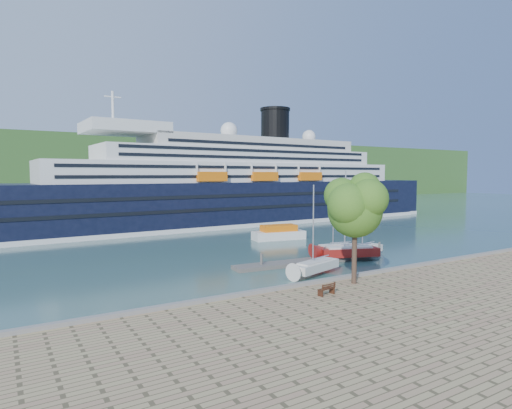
{
  "coord_description": "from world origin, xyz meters",
  "views": [
    {
      "loc": [
        -32.6,
        -28.58,
        10.38
      ],
      "look_at": [
        2.82,
        30.0,
        5.59
      ],
      "focal_mm": 30.0,
      "sensor_mm": 36.0,
      "label": 1
    }
  ],
  "objects": [
    {
      "name": "ground",
      "position": [
        0.0,
        0.0,
        0.0
      ],
      "size": [
        400.0,
        400.0,
        0.0
      ],
      "primitive_type": "plane",
      "color": "#2E524D",
      "rests_on": "ground"
    },
    {
      "name": "far_hillside",
      "position": [
        0.0,
        145.0,
        12.0
      ],
      "size": [
        400.0,
        50.0,
        24.0
      ],
      "primitive_type": "cube",
      "color": "#315F26",
      "rests_on": "ground"
    },
    {
      "name": "quay_coping",
      "position": [
        0.0,
        -0.2,
        1.15
      ],
      "size": [
        220.0,
        0.5,
        0.3
      ],
      "primitive_type": "cube",
      "color": "slate",
      "rests_on": "promenade"
    },
    {
      "name": "cruise_ship",
      "position": [
        8.98,
        51.05,
        12.61
      ],
      "size": [
        112.81,
        20.54,
        25.21
      ],
      "primitive_type": null,
      "rotation": [
        0.0,
        0.0,
        0.04
      ],
      "color": "black",
      "rests_on": "ground"
    },
    {
      "name": "park_bench",
      "position": [
        -10.94,
        -3.36,
        1.51
      ],
      "size": [
        1.66,
        0.84,
        1.02
      ],
      "primitive_type": null,
      "rotation": [
        0.0,
        0.0,
        0.12
      ],
      "color": "#472614",
      "rests_on": "promenade"
    },
    {
      "name": "promenade_tree",
      "position": [
        -6.51,
        -1.82,
        6.16
      ],
      "size": [
        6.24,
        6.24,
        10.33
      ],
      "primitive_type": null,
      "color": "#31681B",
      "rests_on": "promenade"
    },
    {
      "name": "floating_pontoon",
      "position": [
        -1.47,
        10.66,
        0.21
      ],
      "size": [
        19.34,
        3.88,
        0.43
      ],
      "primitive_type": null,
      "rotation": [
        0.0,
        0.0,
        -0.08
      ],
      "color": "#65615A",
      "rests_on": "ground"
    },
    {
      "name": "sailboat_white_near",
      "position": [
        -4.69,
        5.64,
        4.46
      ],
      "size": [
        7.17,
        3.86,
        8.92
      ],
      "primitive_type": null,
      "rotation": [
        0.0,
        0.0,
        0.3
      ],
      "color": "silver",
      "rests_on": "ground"
    },
    {
      "name": "sailboat_red",
      "position": [
        3.43,
        9.31,
        5.17
      ],
      "size": [
        8.29,
        4.74,
        10.34
      ],
      "primitive_type": null,
      "rotation": [
        0.0,
        0.0,
        -0.34
      ],
      "color": "maroon",
      "rests_on": "ground"
    },
    {
      "name": "sailboat_white_far",
      "position": [
        7.08,
        10.37,
        4.24
      ],
      "size": [
        6.8,
        3.15,
        8.48
      ],
      "primitive_type": null,
      "rotation": [
        0.0,
        0.0,
        0.21
      ],
      "color": "silver",
      "rests_on": "ground"
    },
    {
      "name": "tender_launch",
      "position": [
        5.69,
        27.72,
        1.18
      ],
      "size": [
        8.9,
        4.29,
        2.36
      ],
      "primitive_type": null,
      "rotation": [
        0.0,
        0.0,
        -0.17
      ],
      "color": "orange",
      "rests_on": "ground"
    },
    {
      "name": "sailboat_extra",
      "position": [
        4.6,
        12.93,
        4.16
      ],
      "size": [
        6.64,
        2.82,
        8.31
      ],
      "primitive_type": null,
      "rotation": [
        0.0,
        0.0,
        -0.16
      ],
      "color": "maroon",
      "rests_on": "ground"
    }
  ]
}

